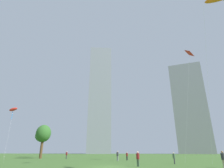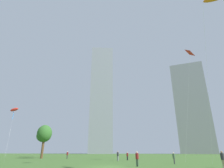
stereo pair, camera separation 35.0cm
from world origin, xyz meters
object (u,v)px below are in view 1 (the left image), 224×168
at_px(park_tree_0, 43,134).
at_px(park_tree_1, 43,136).
at_px(person_standing_2, 223,158).
at_px(person_standing_3, 127,155).
at_px(distant_highrise_0, 189,107).
at_px(person_standing_5, 67,154).
at_px(person_standing_4, 138,158).
at_px(person_standing_0, 118,155).
at_px(kite_flying_3, 190,54).
at_px(distant_highrise_1, 100,99).
at_px(kite_flying_0, 13,109).
at_px(person_standing_1, 174,157).

distance_m(park_tree_0, park_tree_1, 10.65).
relative_size(person_standing_2, person_standing_3, 1.08).
distance_m(park_tree_0, distant_highrise_0, 127.72).
xyz_separation_m(person_standing_3, person_standing_5, (-14.68, 4.60, 0.09)).
distance_m(person_standing_4, park_tree_1, 43.95).
bearing_deg(person_standing_3, person_standing_5, -172.00).
bearing_deg(park_tree_0, person_standing_0, -22.77).
relative_size(kite_flying_3, park_tree_0, 2.59).
xyz_separation_m(park_tree_0, distant_highrise_1, (-8.30, 102.97, 38.88)).
relative_size(kite_flying_0, park_tree_0, 1.39).
xyz_separation_m(person_standing_3, distant_highrise_0, (43.51, 111.94, 34.46)).
height_order(park_tree_0, distant_highrise_0, distant_highrise_0).
bearing_deg(person_standing_1, park_tree_1, 70.88).
bearing_deg(park_tree_0, person_standing_4, -42.22).
distance_m(person_standing_0, distant_highrise_0, 127.47).
relative_size(person_standing_2, distant_highrise_1, 0.02).
bearing_deg(person_standing_1, distant_highrise_0, 1.60).
relative_size(person_standing_5, distant_highrise_1, 0.02).
bearing_deg(person_standing_0, distant_highrise_0, 96.10).
distance_m(kite_flying_3, park_tree_0, 40.48).
distance_m(person_standing_2, person_standing_4, 9.04).
height_order(person_standing_1, kite_flying_3, kite_flying_3).
height_order(person_standing_1, distant_highrise_1, distant_highrise_1).
bearing_deg(person_standing_0, distant_highrise_1, 132.21).
distance_m(person_standing_4, park_tree_0, 33.76).
relative_size(person_standing_5, kite_flying_0, 0.15).
bearing_deg(distant_highrise_0, person_standing_5, -106.72).
distance_m(person_standing_3, park_tree_0, 23.73).
height_order(kite_flying_0, kite_flying_3, kite_flying_3).
bearing_deg(person_standing_4, kite_flying_0, -9.83).
relative_size(person_standing_0, park_tree_0, 0.21).
distance_m(person_standing_0, park_tree_0, 22.90).
bearing_deg(person_standing_5, distant_highrise_1, 179.50).
relative_size(person_standing_0, person_standing_3, 1.10).
bearing_deg(person_standing_2, kite_flying_3, 103.89).
bearing_deg(person_standing_5, person_standing_0, 53.32).
bearing_deg(distant_highrise_0, kite_flying_0, -109.91).
bearing_deg(distant_highrise_0, park_tree_1, -114.70).
relative_size(person_standing_1, park_tree_1, 0.19).
distance_m(person_standing_4, distant_highrise_1, 136.91).
xyz_separation_m(person_standing_0, person_standing_1, (9.08, -8.58, -0.10)).
bearing_deg(park_tree_1, park_tree_0, -60.14).
relative_size(person_standing_0, distant_highrise_1, 0.02).
height_order(person_standing_0, person_standing_4, person_standing_0).
relative_size(person_standing_4, park_tree_0, 0.20).
xyz_separation_m(person_standing_5, park_tree_0, (-7.57, 1.85, 5.04)).
bearing_deg(distant_highrise_1, kite_flying_0, -101.60).
bearing_deg(person_standing_2, person_standing_3, 148.59).
bearing_deg(person_standing_0, kite_flying_0, -154.22).
bearing_deg(kite_flying_0, person_standing_0, -1.91).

